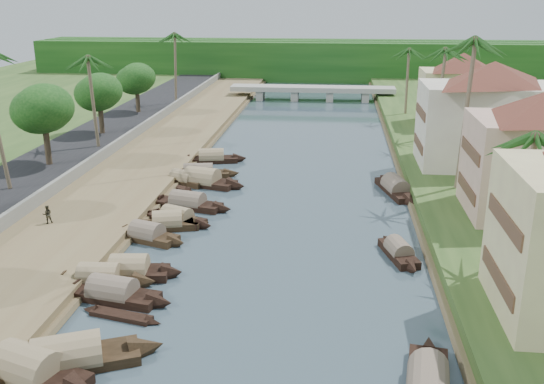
# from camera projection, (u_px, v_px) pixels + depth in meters

# --- Properties ---
(ground) EXTENTS (220.00, 220.00, 0.00)m
(ground) POSITION_uv_depth(u_px,v_px,m) (260.00, 300.00, 36.30)
(ground) COLOR #364751
(ground) RESTS_ON ground
(left_bank) EXTENTS (10.00, 180.00, 0.80)m
(left_bank) POSITION_uv_depth(u_px,v_px,m) (118.00, 185.00, 56.69)
(left_bank) COLOR brown
(left_bank) RESTS_ON ground
(right_bank) EXTENTS (16.00, 180.00, 1.20)m
(right_bank) POSITION_uv_depth(u_px,v_px,m) (503.00, 196.00, 53.10)
(right_bank) COLOR #28431B
(right_bank) RESTS_ON ground
(road) EXTENTS (8.00, 180.00, 1.40)m
(road) POSITION_uv_depth(u_px,v_px,m) (31.00, 180.00, 57.45)
(road) COLOR black
(road) RESTS_ON ground
(retaining_wall) EXTENTS (0.40, 180.00, 1.10)m
(retaining_wall) POSITION_uv_depth(u_px,v_px,m) (73.00, 174.00, 56.81)
(retaining_wall) COLOR slate
(retaining_wall) RESTS_ON left_bank
(treeline) EXTENTS (120.00, 14.00, 8.00)m
(treeline) POSITION_uv_depth(u_px,v_px,m) (318.00, 60.00, 129.54)
(treeline) COLOR #103C10
(treeline) RESTS_ON ground
(bridge) EXTENTS (28.00, 4.00, 2.40)m
(bridge) POSITION_uv_depth(u_px,v_px,m) (312.00, 90.00, 103.80)
(bridge) COLOR gray
(bridge) RESTS_ON ground
(building_far) EXTENTS (15.59, 15.59, 10.20)m
(building_far) POSITION_uv_depth(u_px,v_px,m) (489.00, 114.00, 58.86)
(building_far) COLOR silver
(building_far) RESTS_ON right_bank
(building_distant) EXTENTS (12.62, 12.62, 9.20)m
(building_distant) POSITION_uv_depth(u_px,v_px,m) (461.00, 89.00, 77.81)
(building_distant) COLOR beige
(building_distant) RESTS_ON right_bank
(sampan_1) EXTENTS (8.82, 4.71, 2.53)m
(sampan_1) POSITION_uv_depth(u_px,v_px,m) (29.00, 371.00, 28.73)
(sampan_1) COLOR black
(sampan_1) RESTS_ON ground
(sampan_2) EXTENTS (9.59, 5.68, 2.50)m
(sampan_2) POSITION_uv_depth(u_px,v_px,m) (68.00, 359.00, 29.70)
(sampan_2) COLOR black
(sampan_2) RESTS_ON ground
(sampan_3) EXTENTS (8.15, 3.13, 2.16)m
(sampan_3) POSITION_uv_depth(u_px,v_px,m) (113.00, 293.00, 36.23)
(sampan_3) COLOR black
(sampan_3) RESTS_ON ground
(sampan_4) EXTENTS (7.44, 2.07, 2.11)m
(sampan_4) POSITION_uv_depth(u_px,v_px,m) (100.00, 279.00, 38.01)
(sampan_4) COLOR black
(sampan_4) RESTS_ON ground
(sampan_5) EXTENTS (7.18, 2.50, 2.25)m
(sampan_5) POSITION_uv_depth(u_px,v_px,m) (130.00, 271.00, 39.10)
(sampan_5) COLOR black
(sampan_5) RESTS_ON ground
(sampan_6) EXTENTS (6.88, 3.71, 2.05)m
(sampan_6) POSITION_uv_depth(u_px,v_px,m) (147.00, 235.00, 44.97)
(sampan_6) COLOR black
(sampan_6) RESTS_ON ground
(sampan_7) EXTENTS (6.89, 4.05, 1.89)m
(sampan_7) POSITION_uv_depth(u_px,v_px,m) (177.00, 218.00, 48.44)
(sampan_7) COLOR black
(sampan_7) RESTS_ON ground
(sampan_8) EXTENTS (6.91, 3.31, 2.11)m
(sampan_8) POSITION_uv_depth(u_px,v_px,m) (167.00, 224.00, 47.20)
(sampan_8) COLOR black
(sampan_8) RESTS_ON ground
(sampan_9) EXTENTS (8.49, 3.63, 2.12)m
(sampan_9) POSITION_uv_depth(u_px,v_px,m) (188.00, 203.00, 51.81)
(sampan_9) COLOR black
(sampan_9) RESTS_ON ground
(sampan_10) EXTENTS (6.65, 4.09, 1.89)m
(sampan_10) POSITION_uv_depth(u_px,v_px,m) (183.00, 180.00, 58.40)
(sampan_10) COLOR black
(sampan_10) RESTS_ON ground
(sampan_11) EXTENTS (9.34, 4.37, 2.57)m
(sampan_11) POSITION_uv_depth(u_px,v_px,m) (202.00, 181.00, 58.01)
(sampan_11) COLOR black
(sampan_11) RESTS_ON ground
(sampan_12) EXTENTS (8.58, 3.02, 2.03)m
(sampan_12) POSITION_uv_depth(u_px,v_px,m) (198.00, 173.00, 60.46)
(sampan_12) COLOR black
(sampan_12) RESTS_ON ground
(sampan_13) EXTENTS (8.09, 3.21, 2.17)m
(sampan_13) POSITION_uv_depth(u_px,v_px,m) (211.00, 158.00, 65.92)
(sampan_13) COLOR black
(sampan_13) RESTS_ON ground
(sampan_15) EXTENTS (3.01, 6.50, 1.78)m
(sampan_15) POSITION_uv_depth(u_px,v_px,m) (399.00, 252.00, 42.08)
(sampan_15) COLOR black
(sampan_15) RESTS_ON ground
(sampan_16) EXTENTS (4.04, 9.33, 2.24)m
(sampan_16) POSITION_uv_depth(u_px,v_px,m) (396.00, 188.00, 55.73)
(sampan_16) COLOR black
(sampan_16) RESTS_ON ground
(canoe_1) EXTENTS (5.19, 1.97, 0.83)m
(canoe_1) POSITION_uv_depth(u_px,v_px,m) (121.00, 316.00, 34.27)
(canoe_1) COLOR black
(canoe_1) RESTS_ON ground
(canoe_2) EXTENTS (4.91, 3.35, 0.76)m
(canoe_2) POSITION_uv_depth(u_px,v_px,m) (174.00, 187.00, 57.23)
(canoe_2) COLOR black
(canoe_2) RESTS_ON ground
(palm_1) EXTENTS (3.20, 3.20, 9.73)m
(palm_1) POSITION_uv_depth(u_px,v_px,m) (534.00, 139.00, 36.25)
(palm_1) COLOR brown
(palm_1) RESTS_ON ground
(palm_2) EXTENTS (3.20, 3.20, 14.27)m
(palm_2) POSITION_uv_depth(u_px,v_px,m) (471.00, 44.00, 49.57)
(palm_2) COLOR brown
(palm_2) RESTS_ON ground
(palm_3) EXTENTS (3.20, 3.20, 11.83)m
(palm_3) POSITION_uv_depth(u_px,v_px,m) (443.00, 52.00, 68.85)
(palm_3) COLOR brown
(palm_3) RESTS_ON ground
(palm_6) EXTENTS (3.20, 3.20, 11.23)m
(palm_6) POSITION_uv_depth(u_px,v_px,m) (90.00, 59.00, 64.14)
(palm_6) COLOR brown
(palm_6) RESTS_ON ground
(palm_7) EXTENTS (3.20, 3.20, 10.48)m
(palm_7) POSITION_uv_depth(u_px,v_px,m) (409.00, 51.00, 83.82)
(palm_7) COLOR brown
(palm_7) RESTS_ON ground
(palm_8) EXTENTS (3.20, 3.20, 11.88)m
(palm_8) POSITION_uv_depth(u_px,v_px,m) (173.00, 36.00, 90.60)
(palm_8) COLOR brown
(palm_8) RESTS_ON ground
(tree_3) EXTENTS (5.50, 5.50, 7.77)m
(tree_3) POSITION_uv_depth(u_px,v_px,m) (43.00, 110.00, 58.39)
(tree_3) COLOR #4D3D2C
(tree_3) RESTS_ON ground
(tree_4) EXTENTS (5.12, 5.12, 7.03)m
(tree_4) POSITION_uv_depth(u_px,v_px,m) (99.00, 93.00, 71.97)
(tree_4) COLOR #4D3D2C
(tree_4) RESTS_ON ground
(tree_5) EXTENTS (4.93, 4.93, 6.71)m
(tree_5) POSITION_uv_depth(u_px,v_px,m) (136.00, 79.00, 85.20)
(tree_5) COLOR #4D3D2C
(tree_5) RESTS_ON ground
(tree_6) EXTENTS (4.19, 4.19, 6.59)m
(tree_6) POSITION_uv_depth(u_px,v_px,m) (536.00, 115.00, 60.40)
(tree_6) COLOR #4D3D2C
(tree_6) RESTS_ON ground
(person_far) EXTENTS (0.88, 0.83, 1.43)m
(person_far) POSITION_uv_depth(u_px,v_px,m) (47.00, 214.00, 46.02)
(person_far) COLOR #302E22
(person_far) RESTS_ON left_bank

